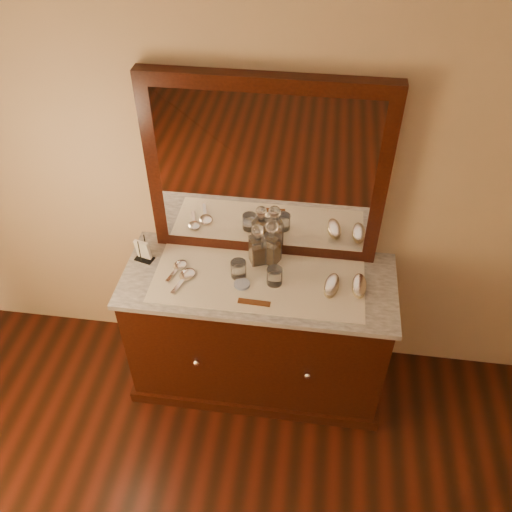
# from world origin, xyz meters

# --- Properties ---
(dresser_cabinet) EXTENTS (1.40, 0.55, 0.82)m
(dresser_cabinet) POSITION_xyz_m (0.00, 1.96, 0.41)
(dresser_cabinet) COLOR black
(dresser_cabinet) RESTS_ON floor
(dresser_plinth) EXTENTS (1.46, 0.59, 0.08)m
(dresser_plinth) POSITION_xyz_m (0.00, 1.96, 0.04)
(dresser_plinth) COLOR black
(dresser_plinth) RESTS_ON floor
(knob_left) EXTENTS (0.04, 0.04, 0.04)m
(knob_left) POSITION_xyz_m (-0.30, 1.67, 0.45)
(knob_left) COLOR silver
(knob_left) RESTS_ON dresser_cabinet
(knob_right) EXTENTS (0.04, 0.04, 0.04)m
(knob_right) POSITION_xyz_m (0.30, 1.67, 0.45)
(knob_right) COLOR silver
(knob_right) RESTS_ON dresser_cabinet
(marble_top) EXTENTS (1.44, 0.59, 0.03)m
(marble_top) POSITION_xyz_m (0.00, 1.96, 0.83)
(marble_top) COLOR silver
(marble_top) RESTS_ON dresser_cabinet
(mirror_frame) EXTENTS (1.20, 0.08, 1.00)m
(mirror_frame) POSITION_xyz_m (0.00, 2.20, 1.35)
(mirror_frame) COLOR black
(mirror_frame) RESTS_ON marble_top
(mirror_glass) EXTENTS (1.06, 0.01, 0.86)m
(mirror_glass) POSITION_xyz_m (0.00, 2.17, 1.35)
(mirror_glass) COLOR white
(mirror_glass) RESTS_ON marble_top
(lace_runner) EXTENTS (1.10, 0.45, 0.00)m
(lace_runner) POSITION_xyz_m (0.00, 1.94, 0.85)
(lace_runner) COLOR white
(lace_runner) RESTS_ON marble_top
(pin_dish) EXTENTS (0.11, 0.11, 0.01)m
(pin_dish) POSITION_xyz_m (-0.08, 1.89, 0.86)
(pin_dish) COLOR white
(pin_dish) RESTS_ON lace_runner
(comb) EXTENTS (0.16, 0.04, 0.01)m
(comb) POSITION_xyz_m (0.00, 1.78, 0.86)
(comb) COLOR brown
(comb) RESTS_ON lace_runner
(napkin_rack) EXTENTS (0.11, 0.08, 0.15)m
(napkin_rack) POSITION_xyz_m (-0.64, 2.02, 0.91)
(napkin_rack) COLOR black
(napkin_rack) RESTS_ON marble_top
(decanter_left) EXTENTS (0.10, 0.10, 0.25)m
(decanter_left) POSITION_xyz_m (-0.02, 2.08, 0.95)
(decanter_left) COLOR #8A5614
(decanter_left) RESTS_ON lace_runner
(decanter_right) EXTENTS (0.11, 0.11, 0.27)m
(decanter_right) POSITION_xyz_m (0.05, 2.10, 0.96)
(decanter_right) COLOR #8A5614
(decanter_right) RESTS_ON lace_runner
(brush_near) EXTENTS (0.10, 0.18, 0.05)m
(brush_near) POSITION_xyz_m (0.38, 1.93, 0.88)
(brush_near) COLOR #9C8960
(brush_near) RESTS_ON lace_runner
(brush_far) EXTENTS (0.07, 0.17, 0.05)m
(brush_far) POSITION_xyz_m (0.52, 1.95, 0.88)
(brush_far) COLOR #9C8960
(brush_far) RESTS_ON lace_runner
(hand_mirror_outer) EXTENTS (0.09, 0.19, 0.02)m
(hand_mirror_outer) POSITION_xyz_m (-0.43, 1.97, 0.86)
(hand_mirror_outer) COLOR silver
(hand_mirror_outer) RESTS_ON lace_runner
(hand_mirror_inner) EXTENTS (0.11, 0.21, 0.02)m
(hand_mirror_inner) POSITION_xyz_m (-0.38, 1.91, 0.86)
(hand_mirror_inner) COLOR silver
(hand_mirror_inner) RESTS_ON lace_runner
(tumblers) EXTENTS (0.27, 0.11, 0.09)m
(tumblers) POSITION_xyz_m (-0.01, 1.95, 0.90)
(tumblers) COLOR white
(tumblers) RESTS_ON lace_runner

